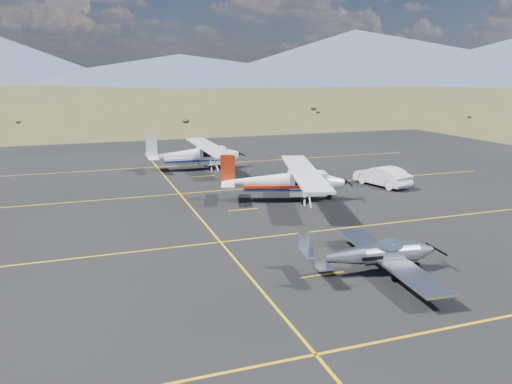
{
  "coord_description": "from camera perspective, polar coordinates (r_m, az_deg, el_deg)",
  "views": [
    {
      "loc": [
        -12.19,
        -21.24,
        8.35
      ],
      "look_at": [
        -2.88,
        5.45,
        1.6
      ],
      "focal_mm": 35.0,
      "sensor_mm": 36.0,
      "label": 1
    }
  ],
  "objects": [
    {
      "name": "ground",
      "position": [
        25.87,
        10.11,
        -5.62
      ],
      "size": [
        1600.0,
        1600.0,
        0.0
      ],
      "primitive_type": "plane",
      "color": "#383D1C",
      "rests_on": "ground"
    },
    {
      "name": "sedan",
      "position": [
        38.92,
        14.21,
        1.78
      ],
      "size": [
        2.74,
        4.86,
        1.51
      ],
      "primitive_type": "imported",
      "rotation": [
        0.0,
        0.0,
        3.4
      ],
      "color": "white",
      "rests_on": "apron"
    },
    {
      "name": "aircraft_low_wing",
      "position": [
        21.91,
        13.41,
        -6.97
      ],
      "size": [
        5.88,
        8.17,
        1.77
      ],
      "rotation": [
        0.0,
        0.0,
        -0.09
      ],
      "color": "silver",
      "rests_on": "apron"
    },
    {
      "name": "aircraft_plain",
      "position": [
        44.47,
        -6.94,
        4.32
      ],
      "size": [
        7.38,
        12.3,
        3.13
      ],
      "rotation": [
        0.0,
        0.0,
        -0.01
      ],
      "color": "silver",
      "rests_on": "apron"
    },
    {
      "name": "aircraft_cessna",
      "position": [
        33.23,
        3.37,
        1.33
      ],
      "size": [
        8.33,
        12.35,
        3.15
      ],
      "rotation": [
        0.0,
        0.0,
        -0.28
      ],
      "color": "white",
      "rests_on": "apron"
    },
    {
      "name": "apron",
      "position": [
        31.87,
        3.99,
        -1.79
      ],
      "size": [
        72.0,
        72.0,
        0.02
      ],
      "primitive_type": "cube",
      "color": "black",
      "rests_on": "ground"
    }
  ]
}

